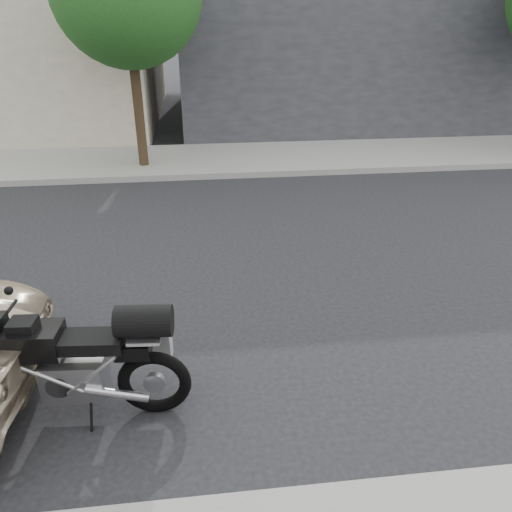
{
  "coord_description": "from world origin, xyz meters",
  "views": [
    {
      "loc": [
        0.6,
        6.85,
        3.79
      ],
      "look_at": [
        -0.08,
        1.1,
        0.9
      ],
      "focal_mm": 35.0,
      "sensor_mm": 36.0,
      "label": 1
    }
  ],
  "objects": [
    {
      "name": "ground",
      "position": [
        0.0,
        0.0,
        0.0
      ],
      "size": [
        120.0,
        120.0,
        0.0
      ],
      "primitive_type": "plane",
      "color": "black",
      "rests_on": "ground"
    },
    {
      "name": "motorcycle",
      "position": [
        1.84,
        2.71,
        0.66
      ],
      "size": [
        2.43,
        0.78,
        1.54
      ],
      "rotation": [
        0.0,
        0.0,
        -0.08
      ],
      "color": "black",
      "rests_on": "ground"
    },
    {
      "name": "far_building_dark",
      "position": [
        -7.0,
        -13.5,
        3.5
      ],
      "size": [
        16.0,
        11.0,
        7.0
      ],
      "color": "#2A2A2F",
      "rests_on": "ground"
    },
    {
      "name": "far_sidewalk",
      "position": [
        0.0,
        -6.5,
        0.07
      ],
      "size": [
        44.0,
        3.0,
        0.15
      ],
      "primitive_type": "cube",
      "color": "gray",
      "rests_on": "ground"
    }
  ]
}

